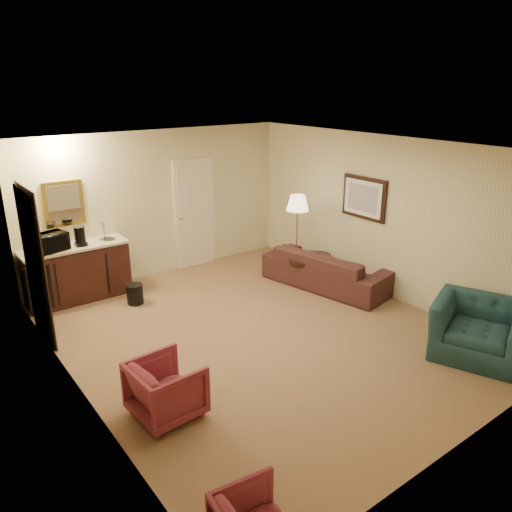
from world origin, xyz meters
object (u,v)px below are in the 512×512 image
Objects in this scene: sofa at (327,263)px; waste_bin at (135,294)px; teal_armchair at (481,321)px; coffee_maker at (80,236)px; rose_chair_near at (166,386)px; coffee_table at (309,270)px; wetbar_cabinet at (77,272)px; floor_lamp at (297,236)px; microwave at (49,240)px.

sofa reaches higher than waste_bin.
coffee_maker reaches higher than teal_armchair.
coffee_table is at bearing -67.38° from rose_chair_near.
sofa is at bearing -60.77° from coffee_table.
waste_bin is at bearing -167.00° from teal_armchair.
floor_lamp is (3.54, -1.32, 0.29)m from wetbar_cabinet.
microwave reaches higher than coffee_table.
teal_armchair is 3.67× the size of coffee_maker.
wetbar_cabinet is at bearing -165.85° from teal_armchair.
sofa is at bearing -85.36° from floor_lamp.
sofa is 4.49m from microwave.
microwave is (-0.37, -0.06, 0.63)m from wetbar_cabinet.
coffee_maker is (0.34, 3.49, 0.72)m from rose_chair_near.
floor_lamp is 4.87× the size of coffee_maker.
coffee_maker is (0.09, -0.08, 0.61)m from wetbar_cabinet.
floor_lamp reaches higher than microwave.
wetbar_cabinet is at bearing 144.17° from coffee_maker.
microwave is (-3.82, 1.72, 0.84)m from coffee_table.
coffee_maker is (-3.36, 1.70, 0.83)m from coffee_table.
rose_chair_near is 2.27× the size of coffee_maker.
teal_armchair is 3.47× the size of waste_bin.
floor_lamp is 3.68m from coffee_maker.
waste_bin is (-2.80, 1.06, -0.09)m from coffee_table.
wetbar_cabinet is 1.01m from waste_bin.
coffee_maker is (0.46, -0.02, -0.02)m from microwave.
waste_bin is 1.25m from coffee_maker.
wetbar_cabinet reaches higher than sofa.
coffee_maker reaches higher than waste_bin.
floor_lamp is at bearing -14.01° from coffee_maker.
teal_armchair is 1.31× the size of coffee_table.
waste_bin is at bearing -49.05° from microwave.
coffee_maker reaches higher than sofa.
floor_lamp reaches higher than coffee_table.
floor_lamp is (0.09, 0.46, 0.50)m from coffee_table.
wetbar_cabinet reaches higher than waste_bin.
teal_armchair reaches higher than sofa.
sofa reaches higher than coffee_table.
floor_lamp is at bearing -20.44° from wetbar_cabinet.
microwave is (-0.12, 3.51, 0.74)m from rose_chair_near.
sofa is 4.44× the size of microwave.
microwave is at bearing -1.31° from rose_chair_near.
rose_chair_near is 4.11m from coffee_table.
rose_chair_near is 4.43m from floor_lamp.
coffee_maker is at bearing 131.16° from waste_bin.
teal_armchair reaches higher than coffee_table.
coffee_table is 1.73× the size of microwave.
wetbar_cabinet is at bearing 132.08° from waste_bin.
coffee_table is 3.85m from coffee_maker.
microwave reaches higher than wetbar_cabinet.
rose_chair_near reaches higher than coffee_table.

